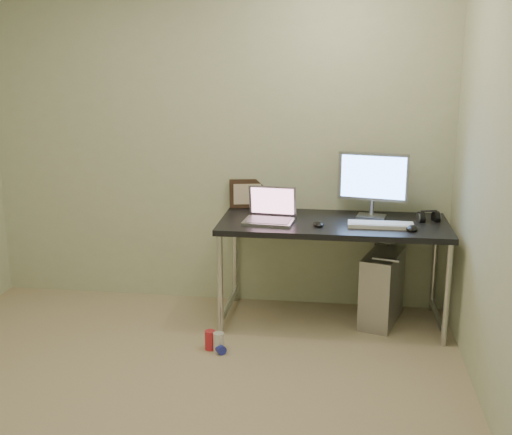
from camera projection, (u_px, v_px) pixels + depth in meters
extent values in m
plane|color=tan|center=(156.00, 417.00, 3.43)|extent=(3.50, 3.50, 0.00)
cube|color=beige|center=(215.00, 141.00, 4.80)|extent=(3.50, 0.02, 2.50)
cube|color=black|center=(333.00, 224.00, 4.48)|extent=(1.59, 0.69, 0.04)
cylinder|color=silver|center=(220.00, 285.00, 4.38)|extent=(0.04, 0.04, 0.71)
cylinder|color=silver|center=(235.00, 257.00, 4.97)|extent=(0.04, 0.04, 0.71)
cylinder|color=silver|center=(447.00, 296.00, 4.18)|extent=(0.04, 0.04, 0.71)
cylinder|color=silver|center=(434.00, 266.00, 4.77)|extent=(0.04, 0.04, 0.71)
cylinder|color=silver|center=(228.00, 305.00, 4.74)|extent=(0.04, 0.61, 0.04)
cylinder|color=silver|center=(437.00, 316.00, 4.55)|extent=(0.04, 0.61, 0.04)
cube|color=#ACACB0|center=(382.00, 288.00, 4.60)|extent=(0.35, 0.54, 0.52)
cylinder|color=#A3A4AA|center=(386.00, 260.00, 4.33)|extent=(0.18, 0.08, 0.02)
cylinder|color=#A3A4AA|center=(382.00, 242.00, 4.73)|extent=(0.18, 0.08, 0.02)
cylinder|color=black|center=(374.00, 258.00, 4.81)|extent=(0.01, 0.16, 0.69)
cylinder|color=black|center=(387.00, 262.00, 4.78)|extent=(0.02, 0.11, 0.71)
cylinder|color=red|center=(210.00, 340.00, 4.20)|extent=(0.09, 0.09, 0.13)
cylinder|color=silver|center=(219.00, 342.00, 4.17)|extent=(0.08, 0.08, 0.13)
cylinder|color=#262DA8|center=(219.00, 348.00, 4.17)|extent=(0.11, 0.12, 0.06)
cube|color=#A3A4AA|center=(269.00, 221.00, 4.44)|extent=(0.36, 0.27, 0.02)
cube|color=slate|center=(269.00, 220.00, 4.44)|extent=(0.32, 0.23, 0.00)
cube|color=#93929A|center=(273.00, 201.00, 4.54)|extent=(0.34, 0.08, 0.22)
cube|color=#754857|center=(272.00, 201.00, 4.53)|extent=(0.31, 0.07, 0.19)
cube|color=#A3A4AA|center=(371.00, 216.00, 4.59)|extent=(0.22, 0.18, 0.01)
cylinder|color=#A3A4AA|center=(372.00, 207.00, 4.59)|extent=(0.03, 0.03, 0.11)
cube|color=#A3A4AA|center=(373.00, 177.00, 4.53)|extent=(0.49, 0.12, 0.34)
cube|color=#6193EF|center=(373.00, 177.00, 4.51)|extent=(0.44, 0.09, 0.30)
cube|color=silver|center=(381.00, 225.00, 4.33)|extent=(0.44, 0.15, 0.03)
ellipsoid|color=black|center=(412.00, 227.00, 4.25)|extent=(0.10, 0.14, 0.04)
ellipsoid|color=black|center=(318.00, 223.00, 4.36)|extent=(0.09, 0.12, 0.04)
cylinder|color=black|center=(421.00, 217.00, 4.48)|extent=(0.06, 0.10, 0.09)
cylinder|color=black|center=(436.00, 218.00, 4.47)|extent=(0.06, 0.10, 0.09)
cube|color=black|center=(429.00, 211.00, 4.46)|extent=(0.12, 0.04, 0.01)
cube|color=black|center=(248.00, 194.00, 4.84)|extent=(0.28, 0.13, 0.22)
cylinder|color=silver|center=(285.00, 204.00, 4.79)|extent=(0.01, 0.01, 0.09)
cylinder|color=silver|center=(285.00, 197.00, 4.78)|extent=(0.04, 0.03, 0.04)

